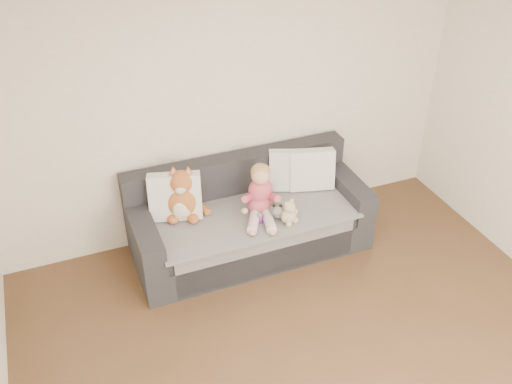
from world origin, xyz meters
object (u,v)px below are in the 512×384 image
sippy_cup (260,217)px  toddler (261,195)px  sofa (249,220)px  plush_cat (183,197)px  teddy_bear (289,214)px

sippy_cup → toddler: bearing=64.8°
sofa → toddler: 0.41m
toddler → plush_cat: plush_cat is taller
sofa → teddy_bear: size_ratio=9.13×
plush_cat → teddy_bear: (0.84, -0.46, -0.10)m
toddler → teddy_bear: toddler is taller
sofa → toddler: bearing=-68.4°
sofa → teddy_bear: (0.25, -0.37, 0.26)m
toddler → plush_cat: 0.70m
sofa → toddler: toddler is taller
sofa → plush_cat: plush_cat is taller
plush_cat → toddler: bearing=-0.9°
plush_cat → teddy_bear: plush_cat is taller
teddy_bear → sofa: bearing=100.7°
teddy_bear → sippy_cup: teddy_bear is taller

